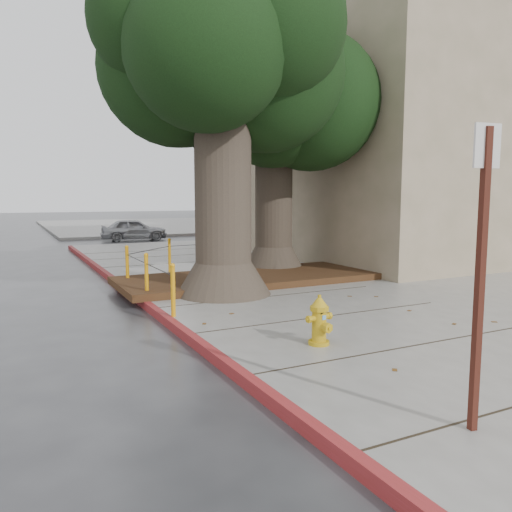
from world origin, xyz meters
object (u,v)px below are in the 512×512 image
Objects in this scene: fire_hydrant at (319,320)px; car_silver at (134,230)px; signpost at (481,262)px; car_red at (243,226)px.

car_silver is at bearing 76.42° from fire_hydrant.
car_silver reaches higher than fire_hydrant.
fire_hydrant is 19.94m from car_silver.
car_silver is at bearing 92.65° from signpost.
signpost is at bearing -178.88° from car_silver.
car_red is at bearing 77.92° from signpost.
signpost is 0.82× the size of car_silver.
fire_hydrant is 0.27× the size of signpost.
car_red is (8.46, 22.73, -1.08)m from signpost.
signpost is at bearing 156.87° from car_red.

